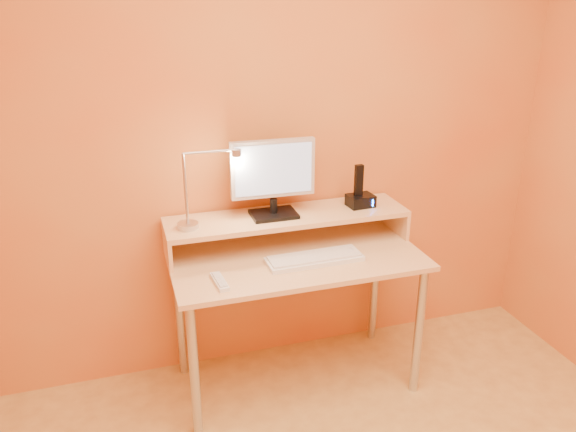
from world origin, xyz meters
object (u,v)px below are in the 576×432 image
object	(u,v)px
keyboard	(314,259)
mouse	(351,252)
remote_control	(220,282)
monitor_panel	(273,169)
lamp_base	(188,226)
phone_dock	(360,201)

from	to	relation	value
keyboard	mouse	bearing A→B (deg)	0.90
remote_control	keyboard	bearing A→B (deg)	4.96
keyboard	mouse	size ratio (longest dim) A/B	4.57
keyboard	remote_control	xyz separation A→B (m)	(-0.47, -0.08, -0.00)
monitor_panel	keyboard	bearing A→B (deg)	-58.99
lamp_base	remote_control	distance (m)	0.34
remote_control	phone_dock	bearing A→B (deg)	16.22
monitor_panel	mouse	xyz separation A→B (m)	(0.32, -0.23, -0.38)
monitor_panel	phone_dock	bearing A→B (deg)	0.54
keyboard	mouse	world-z (taller)	mouse
lamp_base	phone_dock	size ratio (longest dim) A/B	0.77
phone_dock	monitor_panel	bearing A→B (deg)	173.89
monitor_panel	phone_dock	size ratio (longest dim) A/B	3.14
lamp_base	keyboard	distance (m)	0.61
lamp_base	phone_dock	xyz separation A→B (m)	(0.88, 0.03, 0.02)
lamp_base	keyboard	bearing A→B (deg)	-19.59
phone_dock	mouse	distance (m)	0.31
mouse	lamp_base	bearing A→B (deg)	-173.25
mouse	remote_control	world-z (taller)	mouse
phone_dock	remote_control	world-z (taller)	phone_dock
monitor_panel	lamp_base	size ratio (longest dim) A/B	4.08
monitor_panel	lamp_base	xyz separation A→B (m)	(-0.42, -0.04, -0.23)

